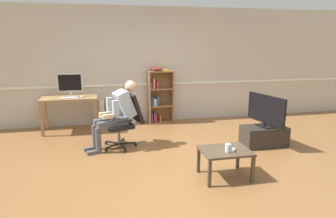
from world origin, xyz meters
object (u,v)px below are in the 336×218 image
Objects in this scene: tv_stand at (264,136)px; radiator at (118,112)px; tv_screen at (266,110)px; drinking_glass at (228,148)px; computer_mouse at (82,97)px; person_seated at (116,113)px; imac_monitor at (70,83)px; spare_remote at (233,150)px; bookshelf at (159,97)px; computer_desk at (70,103)px; coffee_table at (225,154)px; office_chair at (126,119)px; keyboard at (69,98)px.

radiator is at bearing 141.21° from tv_stand.
drinking_glass is at bearing 120.90° from tv_screen.
person_seated is at bearing -58.60° from computer_mouse.
imac_monitor is 1.64m from person_seated.
person_seated is at bearing 131.65° from drinking_glass.
person_seated is at bearing -11.42° from spare_remote.
bookshelf reaches higher than radiator.
spare_remote reaches higher than tv_stand.
bookshelf is at bearing 8.29° from computer_desk.
person_seated is 1.78× the size of coffee_table.
imac_monitor is at bearing 140.01° from computer_mouse.
office_chair is 0.81× the size of person_seated.
imac_monitor is at bearing -162.51° from person_seated.
keyboard is 3.56m from coffee_table.
bookshelf reaches higher than keyboard.
coffee_table is 0.13m from spare_remote.
radiator is (1.00, 0.53, -0.47)m from keyboard.
spare_remote is (1.46, -3.22, 0.13)m from radiator.
keyboard reaches higher than radiator.
tv_screen is 8.04× the size of drinking_glass.
spare_remote is at bearing 122.55° from tv_screen.
imac_monitor is 1.28m from radiator.
computer_desk is at bearing 154.87° from tv_stand.
tv_screen is at bearing -25.11° from computer_desk.
keyboard reaches higher than coffee_table.
tv_screen is at bearing 42.98° from drinking_glass.
person_seated reaches higher than coffee_table.
office_chair is (-0.90, -1.47, -0.10)m from bookshelf.
drinking_glass is at bearing -52.16° from computer_mouse.
keyboard is at bearing -91.82° from imac_monitor.
bookshelf is (2.01, 0.29, -0.01)m from computer_desk.
imac_monitor is 4.03m from tv_screen.
radiator is at bearing 39.16° from tv_screen.
bookshelf is (1.99, 0.43, -0.14)m from keyboard.
office_chair is at bearing 66.10° from tv_screen.
drinking_glass reaches higher than spare_remote.
computer_mouse is 3.52m from spare_remote.
spare_remote is at bearing -47.61° from keyboard.
tv_screen is (2.60, -2.09, 0.39)m from radiator.
drinking_glass is (1.36, -3.25, 0.18)m from radiator.
radiator reaches higher than tv_stand.
keyboard is at bearing 131.89° from coffee_table.
imac_monitor reaches higher than tv_screen.
imac_monitor reaches higher than spare_remote.
computer_desk is 11.60× the size of computer_mouse.
bookshelf reaches higher than drinking_glass.
person_seated is at bearing -93.05° from radiator.
coffee_table is 4.60× the size of spare_remote.
computer_desk is at bearing -14.00° from spare_remote.
keyboard is (0.02, -0.14, 0.13)m from computer_desk.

